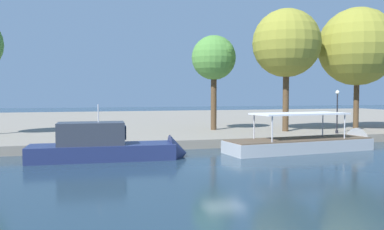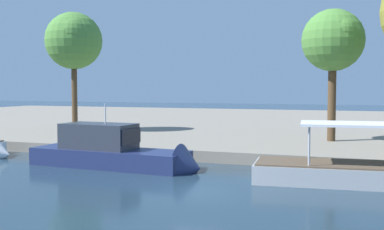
% 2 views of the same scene
% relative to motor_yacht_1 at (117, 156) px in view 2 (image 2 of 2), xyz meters
% --- Properties ---
extents(ground_plane, '(220.00, 220.00, 0.00)m').
position_rel_motor_yacht_1_xyz_m(ground_plane, '(6.45, -4.64, -0.66)').
color(ground_plane, '#1E3342').
extents(dock_promenade, '(120.00, 55.00, 0.73)m').
position_rel_motor_yacht_1_xyz_m(dock_promenade, '(6.45, 30.79, -0.30)').
color(dock_promenade, gray).
rests_on(dock_promenade, ground_plane).
extents(motor_yacht_1, '(10.74, 3.25, 4.76)m').
position_rel_motor_yacht_1_xyz_m(motor_yacht_1, '(0.00, 0.00, 0.00)').
color(motor_yacht_1, navy).
rests_on(motor_yacht_1, ground_plane).
extents(tree_0, '(4.52, 4.52, 9.65)m').
position_rel_motor_yacht_1_xyz_m(tree_0, '(11.35, 11.66, 7.39)').
color(tree_0, '#4C3823').
rests_on(tree_0, dock_promenade).
extents(tree_2, '(5.07, 5.07, 10.63)m').
position_rel_motor_yacht_1_xyz_m(tree_2, '(-10.81, 11.66, 8.17)').
color(tree_2, '#4C3823').
rests_on(tree_2, dock_promenade).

